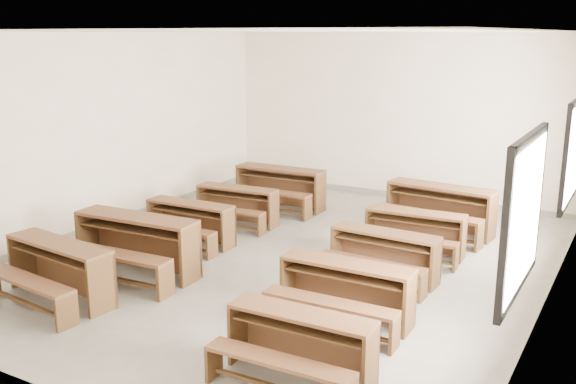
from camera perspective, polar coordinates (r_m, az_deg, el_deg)
The scene contains 11 objects.
room at distance 8.79m, azimuth 0.51°, elevation 7.18°, with size 8.50×8.50×3.20m.
desk_set_0 at distance 8.31m, azimuth -19.88°, elevation -6.28°, with size 1.68×0.99×0.72m.
desk_set_1 at distance 8.87m, azimuth -13.50°, elevation -4.24°, with size 1.83×1.03×0.80m.
desk_set_2 at distance 10.01m, azimuth -8.81°, elevation -2.48°, with size 1.46×0.78×0.65m.
desk_set_3 at distance 10.94m, azimuth -4.64°, elevation -0.98°, with size 1.48×0.85×0.64m.
desk_set_4 at distance 11.90m, azimuth -0.83°, elevation 0.63°, with size 1.72×0.93×0.76m.
desk_set_5 at distance 6.16m, azimuth 0.98°, elevation -13.09°, with size 1.45×0.78×0.64m.
desk_set_6 at distance 7.30m, azimuth 5.06°, elevation -8.47°, with size 1.54×0.82×0.68m.
desk_set_7 at distance 8.56m, azimuth 8.46°, elevation -5.30°, with size 1.47×0.80×0.65m.
desk_set_8 at distance 9.58m, azimuth 11.15°, elevation -3.33°, with size 1.48×0.83×0.65m.
desk_set_9 at distance 10.68m, azimuth 13.28°, elevation -1.21°, with size 1.82×1.07×0.78m.
Camera 1 is at (4.36, -7.62, 3.16)m, focal length 40.00 mm.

